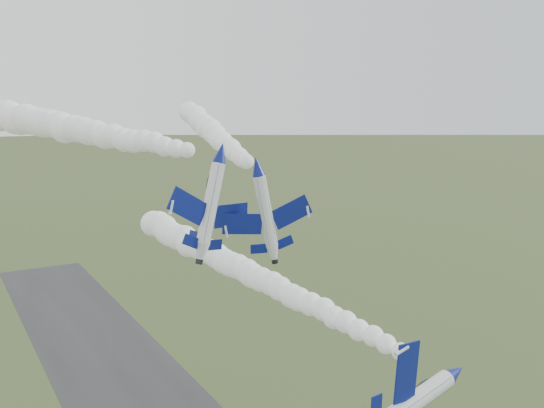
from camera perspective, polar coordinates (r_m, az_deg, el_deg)
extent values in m
cylinder|color=silver|center=(58.61, 16.82, -14.97)|extent=(3.26, 9.31, 1.86)
cone|color=navy|center=(55.95, 21.89, -16.49)|extent=(2.21, 2.65, 1.86)
cone|color=silver|center=(61.57, 12.45, -13.55)|extent=(2.14, 2.22, 1.86)
cylinder|color=black|center=(62.20, 11.65, -13.28)|extent=(1.03, 0.79, 0.94)
ellipsoid|color=black|center=(57.90, 19.16, -15.31)|extent=(1.71, 3.28, 1.24)
cube|color=navy|center=(57.32, 15.86, -12.03)|extent=(1.32, 2.72, 4.96)
cube|color=navy|center=(60.69, 16.15, -17.45)|extent=(1.32, 2.72, 4.96)
cube|color=navy|center=(60.17, 13.09, -12.37)|extent=(0.62, 1.25, 2.16)
cube|color=navy|center=(61.91, 13.28, -15.19)|extent=(0.62, 1.25, 2.16)
cube|color=navy|center=(61.83, 14.21, -13.30)|extent=(2.62, 2.09, 0.50)
cylinder|color=silver|center=(64.63, -4.83, 4.80)|extent=(4.16, 8.79, 1.90)
cone|color=navy|center=(60.64, -1.46, 4.53)|extent=(2.44, 2.68, 1.90)
cone|color=silver|center=(68.65, -7.70, 5.03)|extent=(2.33, 2.29, 1.90)
cylinder|color=black|center=(69.46, -8.22, 5.06)|extent=(1.09, 0.85, 0.96)
ellipsoid|color=black|center=(63.04, -3.41, 5.21)|extent=(2.02, 3.18, 1.27)
cube|color=navy|center=(63.30, -7.39, 5.29)|extent=(5.06, 3.61, 1.43)
cube|color=navy|center=(67.25, -3.40, 4.15)|extent=(5.06, 3.61, 1.43)
cube|color=navy|center=(66.93, -8.28, 5.29)|extent=(2.23, 1.63, 0.66)
cube|color=navy|center=(68.95, -6.18, 4.70)|extent=(2.23, 1.63, 0.66)
cube|color=navy|center=(67.88, -6.87, 6.08)|extent=(1.15, 1.78, 2.20)
cylinder|color=silver|center=(65.72, -1.40, 3.55)|extent=(3.61, 8.15, 1.66)
cone|color=navy|center=(60.87, -0.25, 3.07)|extent=(2.13, 2.44, 1.66)
cone|color=silver|center=(70.41, -2.37, 3.94)|extent=(2.04, 2.07, 1.66)
cylinder|color=black|center=(71.34, -2.54, 4.01)|extent=(0.96, 0.76, 0.84)
ellipsoid|color=black|center=(63.66, -1.04, 3.83)|extent=(1.76, 2.93, 1.11)
cube|color=navy|center=(65.92, -3.91, 2.96)|extent=(4.76, 3.29, 0.93)
cube|color=navy|center=(67.15, 0.79, 4.00)|extent=(4.76, 3.29, 0.93)
cube|color=navy|center=(69.28, -3.41, 3.61)|extent=(2.09, 1.49, 0.44)
cube|color=navy|center=(69.91, -1.01, 4.13)|extent=(2.09, 1.49, 0.44)
cube|color=navy|center=(69.20, -2.35, 4.85)|extent=(0.86, 1.60, 2.08)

